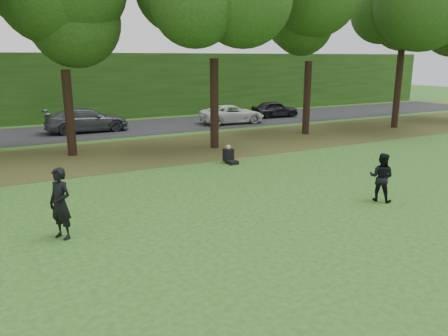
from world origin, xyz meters
name	(u,v)px	position (x,y,z in m)	size (l,w,h in m)	color
ground	(293,250)	(0.00, 0.00, 0.00)	(120.00, 120.00, 0.00)	#234D18
leaf_litter	(138,152)	(0.00, 13.00, 0.01)	(60.00, 7.00, 0.01)	#3D2A16
street	(102,130)	(0.00, 21.00, 0.01)	(70.00, 7.00, 0.02)	black
far_hedge	(82,87)	(0.00, 27.00, 2.50)	(70.00, 3.00, 5.00)	#1F4212
player_left	(60,204)	(-4.94, 3.47, 0.96)	(0.70, 0.46, 1.92)	black
player_right	(381,177)	(4.90, 1.78, 0.82)	(0.79, 0.62, 1.63)	black
parked_cars	(99,121)	(-0.30, 20.10, 0.71)	(34.25, 3.46, 1.51)	black
frisbee	(241,158)	(0.13, 2.86, 1.77)	(0.37, 0.36, 0.12)	#FE155D
seated_person	(229,156)	(3.02, 8.86, 0.31)	(0.48, 0.77, 0.83)	black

